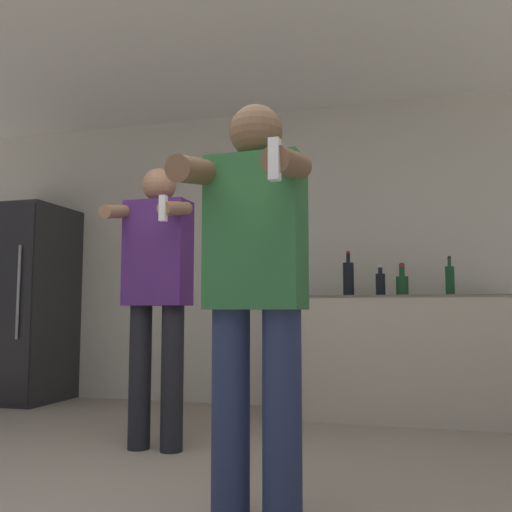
# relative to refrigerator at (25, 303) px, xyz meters

# --- Properties ---
(wall_back) EXTENTS (7.00, 0.06, 2.55)m
(wall_back) POSITION_rel_refrigerator_xyz_m (2.39, 0.39, 0.41)
(wall_back) COLOR beige
(wall_back) RESTS_ON ground_plane
(ceiling_slab) EXTENTS (7.00, 3.72, 0.05)m
(ceiling_slab) POSITION_rel_refrigerator_xyz_m (2.39, -1.24, 1.71)
(ceiling_slab) COLOR silver
(ceiling_slab) RESTS_ON wall_back
(refrigerator) EXTENTS (0.70, 0.75, 1.73)m
(refrigerator) POSITION_rel_refrigerator_xyz_m (0.00, 0.00, 0.00)
(refrigerator) COLOR #262628
(refrigerator) RESTS_ON ground_plane
(counter) EXTENTS (1.66, 0.67, 0.91)m
(counter) POSITION_rel_refrigerator_xyz_m (3.27, 0.04, -0.41)
(counter) COLOR #BCB29E
(counter) RESTS_ON ground_plane
(bottle_green_wine) EXTENTS (0.08, 0.08, 0.29)m
(bottle_green_wine) POSITION_rel_refrigerator_xyz_m (2.55, 0.02, 0.15)
(bottle_green_wine) COLOR black
(bottle_green_wine) RESTS_ON counter
(bottle_dark_rum) EXTENTS (0.08, 0.08, 0.35)m
(bottle_dark_rum) POSITION_rel_refrigerator_xyz_m (2.90, 0.02, 0.18)
(bottle_dark_rum) COLOR black
(bottle_dark_rum) RESTS_ON counter
(bottle_brown_liquor) EXTENTS (0.07, 0.07, 0.29)m
(bottle_brown_liquor) POSITION_rel_refrigerator_xyz_m (3.64, 0.02, 0.16)
(bottle_brown_liquor) COLOR #194723
(bottle_brown_liquor) RESTS_ON counter
(bottle_short_whiskey) EXTENTS (0.07, 0.07, 0.24)m
(bottle_short_whiskey) POSITION_rel_refrigerator_xyz_m (3.14, 0.02, 0.14)
(bottle_short_whiskey) COLOR black
(bottle_short_whiskey) RESTS_ON counter
(bottle_red_label) EXTENTS (0.09, 0.09, 0.25)m
(bottle_red_label) POSITION_rel_refrigerator_xyz_m (3.30, 0.02, 0.13)
(bottle_red_label) COLOR #194723
(bottle_red_label) RESTS_ON counter
(person_woman_foreground) EXTENTS (0.47, 0.47, 1.60)m
(person_woman_foreground) POSITION_rel_refrigerator_xyz_m (2.79, -2.30, 0.03)
(person_woman_foreground) COLOR navy
(person_woman_foreground) RESTS_ON ground_plane
(person_man_side) EXTENTS (0.44, 0.43, 1.64)m
(person_man_side) POSITION_rel_refrigerator_xyz_m (1.93, -1.34, 0.08)
(person_man_side) COLOR black
(person_man_side) RESTS_ON ground_plane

